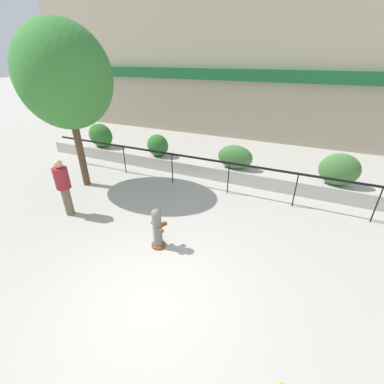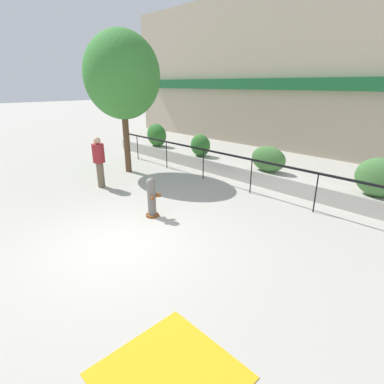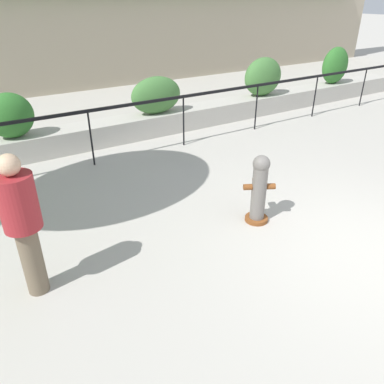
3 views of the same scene
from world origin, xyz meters
name	(u,v)px [view 1 (image 1 of 3)]	position (x,y,z in m)	size (l,w,h in m)	color
ground_plane	(153,302)	(0.00, 0.00, 0.00)	(120.00, 120.00, 0.00)	#B2ADA3
building_facade	(274,61)	(0.00, 11.98, 3.99)	(30.00, 1.36, 8.00)	tan
planter_wall_low	(236,175)	(0.00, 6.00, 0.25)	(18.00, 0.70, 0.50)	#B7B2A8
fence_railing_segment	(229,166)	(0.00, 4.90, 1.02)	(15.00, 0.05, 1.15)	black
hedge_bush_0	(101,135)	(-6.38, 6.00, 1.03)	(1.21, 0.70, 1.06)	#2D6B28
hedge_bush_1	(158,145)	(-3.39, 6.00, 0.95)	(0.92, 0.68, 0.91)	#2D6B28
hedge_bush_2	(235,157)	(-0.10, 6.00, 0.94)	(1.29, 0.59, 0.88)	#427538
hedge_bush_3	(339,170)	(3.30, 6.00, 1.03)	(1.22, 0.67, 1.06)	#427538
fire_hydrant	(158,228)	(-0.74, 1.50, 0.55)	(0.48, 0.49, 1.08)	brown
street_tree	(64,77)	(-4.97, 3.45, 3.65)	(3.00, 2.70, 5.24)	brown
pedestrian	(63,185)	(-3.94, 1.70, 0.99)	(0.49, 0.49, 1.73)	brown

